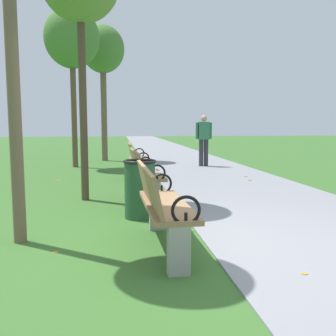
{
  "coord_description": "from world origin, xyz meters",
  "views": [
    {
      "loc": [
        -0.96,
        -4.02,
        1.34
      ],
      "look_at": [
        -0.05,
        2.76,
        0.55
      ],
      "focal_mm": 40.21,
      "sensor_mm": 36.0,
      "label": 1
    }
  ],
  "objects_px": {
    "park_bench_1": "(161,205)",
    "park_bench_2": "(144,174)",
    "tree_3": "(72,39)",
    "pedestrian_walking": "(204,138)",
    "tree_4": "(103,51)",
    "trash_bin": "(140,189)",
    "park_bench_3": "(137,160)"
  },
  "relations": [
    {
      "from": "trash_bin",
      "to": "park_bench_2",
      "type": "bearing_deg",
      "value": 82.97
    },
    {
      "from": "tree_3",
      "to": "park_bench_2",
      "type": "bearing_deg",
      "value": -72.34
    },
    {
      "from": "tree_3",
      "to": "pedestrian_walking",
      "type": "xyz_separation_m",
      "value": [
        4.07,
        -0.41,
        -3.02
      ]
    },
    {
      "from": "park_bench_3",
      "to": "tree_4",
      "type": "xyz_separation_m",
      "value": [
        -0.94,
        5.05,
        3.51
      ]
    },
    {
      "from": "pedestrian_walking",
      "to": "park_bench_1",
      "type": "bearing_deg",
      "value": -106.18
    },
    {
      "from": "park_bench_3",
      "to": "tree_4",
      "type": "height_order",
      "value": "tree_4"
    },
    {
      "from": "pedestrian_walking",
      "to": "tree_3",
      "type": "bearing_deg",
      "value": 174.19
    },
    {
      "from": "park_bench_1",
      "to": "park_bench_3",
      "type": "xyz_separation_m",
      "value": [
        -0.0,
        5.27,
        0.0
      ]
    },
    {
      "from": "park_bench_2",
      "to": "pedestrian_walking",
      "type": "distance_m",
      "value": 5.73
    },
    {
      "from": "park_bench_1",
      "to": "tree_3",
      "type": "height_order",
      "value": "tree_3"
    },
    {
      "from": "tree_3",
      "to": "tree_4",
      "type": "bearing_deg",
      "value": 67.68
    },
    {
      "from": "park_bench_1",
      "to": "pedestrian_walking",
      "type": "height_order",
      "value": "pedestrian_walking"
    },
    {
      "from": "park_bench_2",
      "to": "pedestrian_walking",
      "type": "relative_size",
      "value": 1.0
    },
    {
      "from": "park_bench_2",
      "to": "trash_bin",
      "type": "height_order",
      "value": "park_bench_2"
    },
    {
      "from": "pedestrian_walking",
      "to": "trash_bin",
      "type": "height_order",
      "value": "pedestrian_walking"
    },
    {
      "from": "tree_4",
      "to": "pedestrian_walking",
      "type": "distance_m",
      "value": 5.1
    },
    {
      "from": "park_bench_1",
      "to": "park_bench_2",
      "type": "bearing_deg",
      "value": 90.0
    },
    {
      "from": "tree_4",
      "to": "trash_bin",
      "type": "distance_m",
      "value": 9.65
    },
    {
      "from": "park_bench_2",
      "to": "park_bench_1",
      "type": "bearing_deg",
      "value": -90.0
    },
    {
      "from": "park_bench_2",
      "to": "tree_4",
      "type": "height_order",
      "value": "tree_4"
    },
    {
      "from": "park_bench_1",
      "to": "park_bench_2",
      "type": "height_order",
      "value": "same"
    },
    {
      "from": "park_bench_1",
      "to": "tree_4",
      "type": "bearing_deg",
      "value": 95.23
    },
    {
      "from": "tree_3",
      "to": "trash_bin",
      "type": "xyz_separation_m",
      "value": [
        1.65,
        -6.85,
        -3.52
      ]
    },
    {
      "from": "park_bench_2",
      "to": "park_bench_3",
      "type": "xyz_separation_m",
      "value": [
        -0.0,
        2.69,
        0.0
      ]
    },
    {
      "from": "tree_4",
      "to": "park_bench_1",
      "type": "bearing_deg",
      "value": -84.77
    },
    {
      "from": "tree_3",
      "to": "trash_bin",
      "type": "height_order",
      "value": "tree_3"
    },
    {
      "from": "park_bench_1",
      "to": "pedestrian_walking",
      "type": "xyz_separation_m",
      "value": [
        2.27,
        7.83,
        0.44
      ]
    },
    {
      "from": "park_bench_2",
      "to": "park_bench_3",
      "type": "distance_m",
      "value": 2.69
    },
    {
      "from": "park_bench_1",
      "to": "park_bench_2",
      "type": "distance_m",
      "value": 2.58
    },
    {
      "from": "pedestrian_walking",
      "to": "trash_bin",
      "type": "xyz_separation_m",
      "value": [
        -2.42,
        -6.44,
        -0.5
      ]
    },
    {
      "from": "park_bench_3",
      "to": "trash_bin",
      "type": "bearing_deg",
      "value": -92.17
    },
    {
      "from": "park_bench_2",
      "to": "tree_3",
      "type": "bearing_deg",
      "value": 107.66
    }
  ]
}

